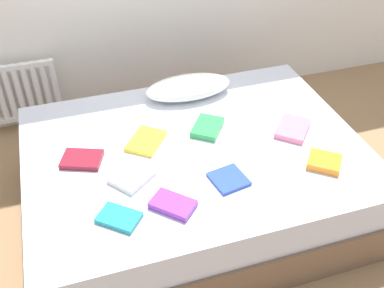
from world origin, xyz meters
TOP-DOWN VIEW (x-y plane):
  - ground_plane at (0.00, 0.00)m, footprint 8.00×8.00m
  - bed at (0.00, 0.00)m, footprint 2.00×1.50m
  - radiator at (-1.03, 1.20)m, footprint 0.65×0.04m
  - pillow at (0.13, 0.54)m, footprint 0.58×0.27m
  - textbook_white at (-0.41, -0.16)m, footprint 0.27×0.27m
  - textbook_orange at (0.64, -0.38)m, footprint 0.24×0.23m
  - textbook_pink at (0.62, -0.04)m, footprint 0.29×0.30m
  - textbook_teal at (-0.53, -0.43)m, footprint 0.24×0.23m
  - textbook_yellow at (-0.26, 0.12)m, footprint 0.29×0.30m
  - textbook_purple at (-0.25, -0.43)m, footprint 0.25×0.25m
  - textbook_blue at (0.08, -0.33)m, footprint 0.21×0.21m
  - textbook_green at (0.13, 0.13)m, footprint 0.26×0.27m
  - textbook_maroon at (-0.64, 0.06)m, footprint 0.26×0.23m

SIDE VIEW (x-z plane):
  - ground_plane at x=0.00m, z-range 0.00..0.00m
  - bed at x=0.00m, z-range 0.00..0.50m
  - radiator at x=-1.03m, z-range 0.10..0.58m
  - textbook_blue at x=0.08m, z-range 0.50..0.52m
  - textbook_yellow at x=-0.26m, z-range 0.50..0.53m
  - textbook_teal at x=-0.53m, z-range 0.50..0.53m
  - textbook_maroon at x=-0.64m, z-range 0.50..0.53m
  - textbook_white at x=-0.41m, z-range 0.50..0.53m
  - textbook_pink at x=0.62m, z-range 0.50..0.54m
  - textbook_purple at x=-0.25m, z-range 0.50..0.54m
  - textbook_green at x=0.13m, z-range 0.50..0.54m
  - textbook_orange at x=0.64m, z-range 0.50..0.54m
  - pillow at x=0.13m, z-range 0.50..0.64m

